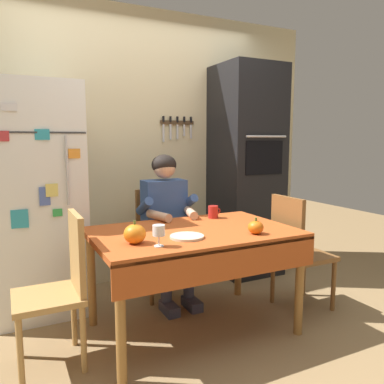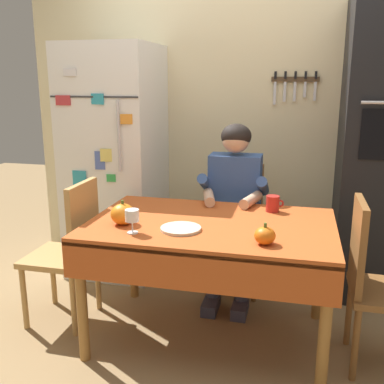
% 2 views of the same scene
% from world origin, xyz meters
% --- Properties ---
extents(ground_plane, '(10.00, 10.00, 0.00)m').
position_xyz_m(ground_plane, '(0.00, 0.00, 0.00)').
color(ground_plane, '#93754C').
rests_on(ground_plane, ground).
extents(back_wall_assembly, '(3.70, 0.13, 2.60)m').
position_xyz_m(back_wall_assembly, '(0.05, 1.35, 1.30)').
color(back_wall_assembly, beige).
rests_on(back_wall_assembly, ground).
extents(refrigerator, '(0.68, 0.71, 1.80)m').
position_xyz_m(refrigerator, '(-0.95, 0.96, 0.90)').
color(refrigerator, white).
rests_on(refrigerator, ground).
extents(dining_table, '(1.40, 0.90, 0.74)m').
position_xyz_m(dining_table, '(0.00, 0.08, 0.66)').
color(dining_table, '#9E6B33').
rests_on(dining_table, ground).
extents(chair_behind_person, '(0.40, 0.40, 0.93)m').
position_xyz_m(chair_behind_person, '(0.04, 0.87, 0.51)').
color(chair_behind_person, brown).
rests_on(chair_behind_person, ground).
extents(seated_person, '(0.47, 0.55, 1.25)m').
position_xyz_m(seated_person, '(0.04, 0.68, 0.74)').
color(seated_person, '#38384C').
rests_on(seated_person, ground).
extents(chair_right_side, '(0.40, 0.40, 0.93)m').
position_xyz_m(chair_right_side, '(0.90, 0.05, 0.51)').
color(chair_right_side, brown).
rests_on(chair_right_side, ground).
extents(chair_left_side, '(0.40, 0.40, 0.93)m').
position_xyz_m(chair_left_side, '(-0.90, 0.09, 0.51)').
color(chair_left_side, tan).
rests_on(chair_left_side, ground).
extents(coffee_mug, '(0.11, 0.08, 0.10)m').
position_xyz_m(coffee_mug, '(0.33, 0.40, 0.79)').
color(coffee_mug, '#B2231E').
rests_on(coffee_mug, dining_table).
extents(wine_glass, '(0.08, 0.08, 0.13)m').
position_xyz_m(wine_glass, '(-0.37, -0.19, 0.83)').
color(wine_glass, white).
rests_on(wine_glass, dining_table).
extents(pumpkin_large, '(0.14, 0.14, 0.14)m').
position_xyz_m(pumpkin_large, '(-0.48, -0.06, 0.80)').
color(pumpkin_large, orange).
rests_on(pumpkin_large, dining_table).
extents(pumpkin_medium, '(0.11, 0.11, 0.11)m').
position_xyz_m(pumpkin_medium, '(0.33, -0.19, 0.78)').
color(pumpkin_medium, orange).
rests_on(pumpkin_medium, dining_table).
extents(serving_tray, '(0.22, 0.22, 0.02)m').
position_xyz_m(serving_tray, '(-0.13, -0.08, 0.75)').
color(serving_tray, beige).
rests_on(serving_tray, dining_table).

